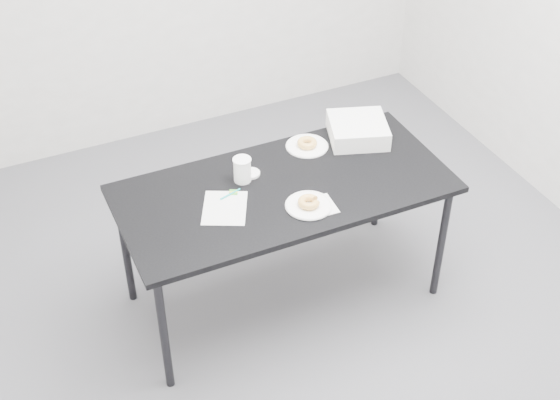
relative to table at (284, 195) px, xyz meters
name	(u,v)px	position (x,y,z in m)	size (l,w,h in m)	color
floor	(270,327)	(-0.16, -0.18, -0.67)	(4.00, 4.00, 0.00)	#515055
table	(284,195)	(0.00, 0.00, 0.00)	(1.60, 0.75, 0.73)	black
scorecard	(225,208)	(-0.32, -0.04, 0.06)	(0.20, 0.25, 0.00)	white
logo_patch	(233,192)	(-0.24, 0.05, 0.06)	(0.04, 0.04, 0.00)	green
pen	(230,194)	(-0.26, 0.04, 0.06)	(0.01, 0.01, 0.12)	#0D9798
napkin	(318,206)	(0.08, -0.21, 0.06)	(0.15, 0.15, 0.00)	white
plate_near	(309,205)	(0.04, -0.19, 0.06)	(0.22, 0.22, 0.01)	white
donut_near	(309,202)	(0.04, -0.19, 0.08)	(0.10, 0.10, 0.03)	#E59748
plate_far	(307,146)	(0.25, 0.26, 0.06)	(0.22, 0.22, 0.01)	white
donut_far	(307,143)	(0.25, 0.26, 0.08)	(0.10, 0.10, 0.03)	#E59748
coffee_cup	(242,170)	(-0.16, 0.13, 0.12)	(0.08, 0.08, 0.13)	white
cup_lid	(251,173)	(-0.11, 0.16, 0.06)	(0.09, 0.09, 0.01)	white
bakery_box	(358,130)	(0.52, 0.22, 0.10)	(0.29, 0.29, 0.10)	white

